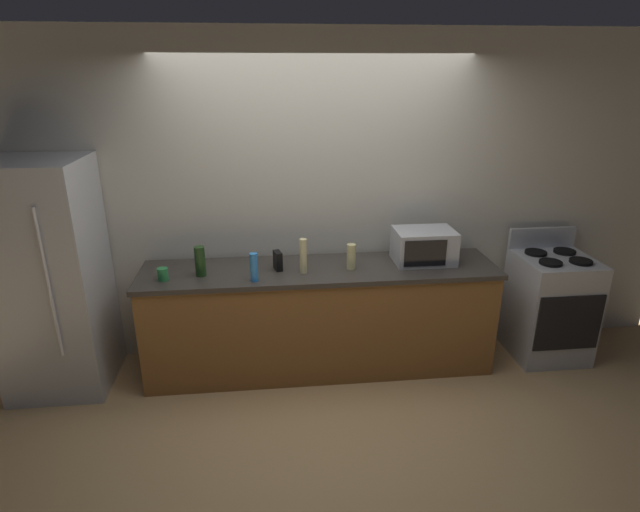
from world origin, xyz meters
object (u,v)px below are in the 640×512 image
at_px(refrigerator, 50,279).
at_px(microwave, 424,246).
at_px(bottle_wine, 200,261).
at_px(bottle_spray_cleaner, 254,267).
at_px(bottle_vinegar, 351,257).
at_px(cordless_phone, 278,261).
at_px(bottle_hand_soap, 303,256).
at_px(mug_green, 163,274).
at_px(stove_range, 549,306).

height_order(refrigerator, microwave, refrigerator).
xyz_separation_m(refrigerator, bottle_wine, (1.13, -0.06, 0.12)).
distance_m(bottle_spray_cleaner, bottle_wine, 0.44).
bearing_deg(bottle_vinegar, cordless_phone, 175.93).
distance_m(cordless_phone, bottle_hand_soap, 0.22).
bearing_deg(bottle_spray_cleaner, mug_green, 172.38).
bearing_deg(bottle_spray_cleaner, stove_range, 4.82).
bearing_deg(cordless_phone, refrigerator, 165.74).
bearing_deg(bottle_wine, refrigerator, 177.01).
xyz_separation_m(microwave, mug_green, (-2.05, -0.17, -0.09)).
xyz_separation_m(stove_range, bottle_hand_soap, (-2.14, -0.09, 0.58)).
bearing_deg(mug_green, bottle_hand_soap, 1.83).
relative_size(refrigerator, mug_green, 18.90).
bearing_deg(mug_green, microwave, 4.71).
bearing_deg(bottle_spray_cleaner, microwave, 10.75).
height_order(refrigerator, bottle_vinegar, refrigerator).
bearing_deg(bottle_hand_soap, bottle_spray_cleaner, -161.59).
bearing_deg(stove_range, bottle_vinegar, -178.63).
distance_m(bottle_wine, bottle_vinegar, 1.17).
relative_size(refrigerator, bottle_vinegar, 8.91).
relative_size(refrigerator, stove_range, 1.67).
distance_m(refrigerator, mug_green, 0.86).
xyz_separation_m(bottle_vinegar, bottle_hand_soap, (-0.38, -0.05, 0.04)).
distance_m(refrigerator, cordless_phone, 1.72).
height_order(stove_range, bottle_wine, bottle_wine).
bearing_deg(microwave, bottle_spray_cleaner, -169.25).
xyz_separation_m(refrigerator, mug_green, (0.85, -0.12, 0.05)).
bearing_deg(cordless_phone, bottle_wine, 171.38).
relative_size(microwave, mug_green, 5.04).
relative_size(bottle_spray_cleaner, bottle_hand_soap, 0.80).
distance_m(bottle_spray_cleaner, bottle_vinegar, 0.78).
distance_m(stove_range, bottle_wine, 2.98).
distance_m(bottle_spray_cleaner, bottle_hand_soap, 0.40).
distance_m(refrigerator, stove_range, 4.07).
height_order(cordless_phone, bottle_vinegar, bottle_vinegar).
distance_m(stove_range, microwave, 1.28).
bearing_deg(bottle_hand_soap, mug_green, -178.17).
relative_size(bottle_hand_soap, mug_green, 2.88).
height_order(bottle_wine, bottle_vinegar, bottle_wine).
bearing_deg(mug_green, stove_range, 2.16).
xyz_separation_m(bottle_vinegar, mug_green, (-1.44, -0.08, -0.05)).
relative_size(stove_range, bottle_wine, 4.63).
xyz_separation_m(bottle_wine, bottle_hand_soap, (0.78, -0.03, 0.02)).
relative_size(stove_range, bottle_spray_cleaner, 4.93).
xyz_separation_m(bottle_hand_soap, mug_green, (-1.06, -0.03, -0.09)).
height_order(bottle_spray_cleaner, bottle_wine, bottle_wine).
relative_size(cordless_phone, bottle_spray_cleaner, 0.68).
bearing_deg(stove_range, refrigerator, -180.00).
xyz_separation_m(cordless_phone, mug_green, (-0.86, -0.12, -0.03)).
xyz_separation_m(microwave, bottle_vinegar, (-0.61, -0.09, -0.03)).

